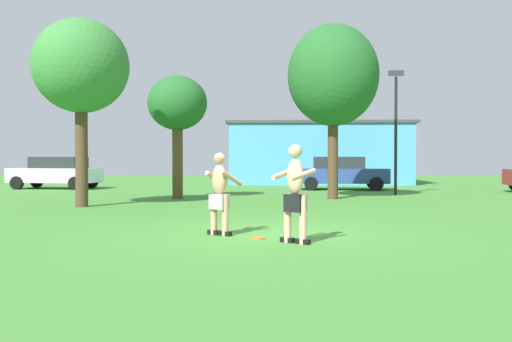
% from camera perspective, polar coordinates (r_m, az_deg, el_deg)
% --- Properties ---
extents(ground_plane, '(80.00, 80.00, 0.00)m').
position_cam_1_polar(ground_plane, '(11.46, 1.15, -6.24)').
color(ground_plane, '#428433').
extents(player_with_cap, '(0.75, 0.74, 1.62)m').
position_cam_1_polar(player_with_cap, '(11.22, -3.61, -1.92)').
color(player_with_cap, black).
rests_on(player_with_cap, ground_plane).
extents(player_in_black, '(0.80, 0.78, 1.74)m').
position_cam_1_polar(player_in_black, '(10.13, 3.87, -2.00)').
color(player_in_black, black).
rests_on(player_in_black, ground_plane).
extents(frisbee, '(0.28, 0.28, 0.03)m').
position_cam_1_polar(frisbee, '(10.77, 0.19, -6.66)').
color(frisbee, orange).
rests_on(frisbee, ground_plane).
extents(car_blue_near_post, '(4.42, 2.27, 1.58)m').
position_cam_1_polar(car_blue_near_post, '(27.99, 8.48, -0.15)').
color(car_blue_near_post, '#2D478C').
rests_on(car_blue_near_post, ground_plane).
extents(car_white_mid_lot, '(4.48, 2.44, 1.58)m').
position_cam_1_polar(car_white_mid_lot, '(30.18, -19.17, -0.11)').
color(car_white_mid_lot, white).
rests_on(car_white_mid_lot, ground_plane).
extents(lamp_post, '(0.60, 0.24, 5.09)m').
position_cam_1_polar(lamp_post, '(24.33, 13.67, 5.15)').
color(lamp_post, black).
rests_on(lamp_post, ground_plane).
extents(outbuilding_behind_lot, '(10.82, 6.18, 3.65)m').
position_cam_1_polar(outbuilding_behind_lot, '(35.26, 6.17, 1.77)').
color(outbuilding_behind_lot, '#4C9ED1').
rests_on(outbuilding_behind_lot, ground_plane).
extents(tree_left_field, '(2.20, 2.20, 4.57)m').
position_cam_1_polar(tree_left_field, '(21.66, -7.78, 6.45)').
color(tree_left_field, brown).
rests_on(tree_left_field, ground_plane).
extents(tree_right_field, '(3.36, 3.36, 6.45)m').
position_cam_1_polar(tree_right_field, '(21.71, 7.64, 9.30)').
color(tree_right_field, '#4C3823').
rests_on(tree_right_field, ground_plane).
extents(tree_behind_players, '(2.94, 2.94, 5.80)m').
position_cam_1_polar(tree_behind_players, '(18.80, -16.93, 9.78)').
color(tree_behind_players, '#4C3823').
rests_on(tree_behind_players, ground_plane).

